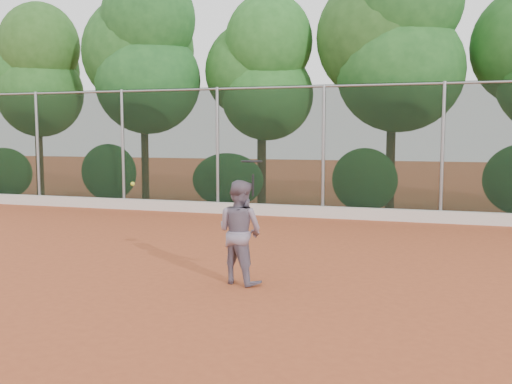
% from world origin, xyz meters
% --- Properties ---
extents(ground, '(80.00, 80.00, 0.00)m').
position_xyz_m(ground, '(0.00, 0.00, 0.00)').
color(ground, '#A64A27').
rests_on(ground, ground).
extents(concrete_curb, '(24.00, 0.20, 0.30)m').
position_xyz_m(concrete_curb, '(0.00, 6.82, 0.15)').
color(concrete_curb, silver).
rests_on(concrete_curb, ground).
extents(tennis_player, '(0.90, 0.80, 1.54)m').
position_xyz_m(tennis_player, '(0.09, -0.09, 0.77)').
color(tennis_player, slate).
rests_on(tennis_player, ground).
extents(chainlink_fence, '(24.09, 0.09, 3.50)m').
position_xyz_m(chainlink_fence, '(-0.00, 7.00, 1.86)').
color(chainlink_fence, black).
rests_on(chainlink_fence, ground).
extents(foliage_backdrop, '(23.70, 3.63, 7.55)m').
position_xyz_m(foliage_backdrop, '(-0.55, 8.98, 4.40)').
color(foliage_backdrop, '#47301B').
rests_on(foliage_backdrop, ground).
extents(tennis_racket, '(0.34, 0.34, 0.52)m').
position_xyz_m(tennis_racket, '(0.31, -0.20, 1.78)').
color(tennis_racket, black).
rests_on(tennis_racket, ground).
extents(tennis_ball_in_flight, '(0.06, 0.06, 0.06)m').
position_xyz_m(tennis_ball_in_flight, '(-1.43, -0.53, 1.48)').
color(tennis_ball_in_flight, '#C0CD2E').
rests_on(tennis_ball_in_flight, ground).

